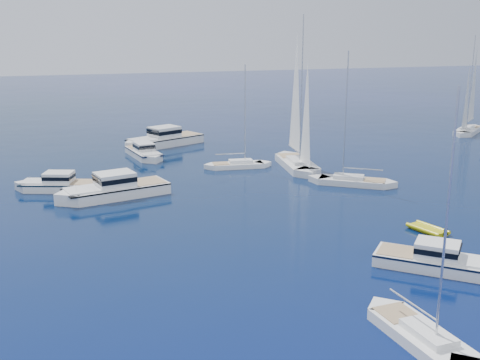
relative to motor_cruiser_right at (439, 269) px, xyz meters
The scene contains 12 objects.
ground 9.72m from the motor_cruiser_right, 147.53° to the right, with size 400.00×400.00×0.00m, color #09155C.
motor_cruiser_right is the anchor object (origin of this frame).
motor_cruiser_centre 33.25m from the motor_cruiser_right, 127.94° to the left, with size 3.84×12.55×3.29m, color white, non-canonical shape.
motor_cruiser_far_l 40.13m from the motor_cruiser_right, 130.07° to the left, with size 2.99×9.78×2.57m, color white, non-canonical shape.
motor_cruiser_distant 52.93m from the motor_cruiser_right, 101.47° to the left, with size 4.15×13.56×3.56m, color silver, non-canonical shape.
motor_cruiser_horizon 46.78m from the motor_cruiser_right, 107.92° to the left, with size 2.95×9.65×2.53m, color white, non-canonical shape.
sailboat_fore 11.17m from the motor_cruiser_right, 129.90° to the right, with size 2.62×10.07×14.81m, color white, non-canonical shape.
sailboat_mid_r 23.90m from the motor_cruiser_right, 77.00° to the left, with size 2.67×10.28×15.12m, color silver, non-canonical shape.
sailboat_centre 35.26m from the motor_cruiser_right, 96.91° to the left, with size 2.32×8.94×13.14m, color white, non-canonical shape.
sailboat_sails_r 32.92m from the motor_cruiser_right, 85.20° to the left, with size 3.38×12.99×19.10m, color silver, non-canonical shape.
sailboat_sails_far 61.45m from the motor_cruiser_right, 50.17° to the left, with size 2.89×11.11×16.34m, color silver, non-canonical shape.
tender_yellow 8.33m from the motor_cruiser_right, 60.61° to the left, with size 2.00×3.64×0.95m, color #C4BE0B, non-canonical shape.
Camera 1 is at (-17.57, -28.49, 16.99)m, focal length 44.46 mm.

